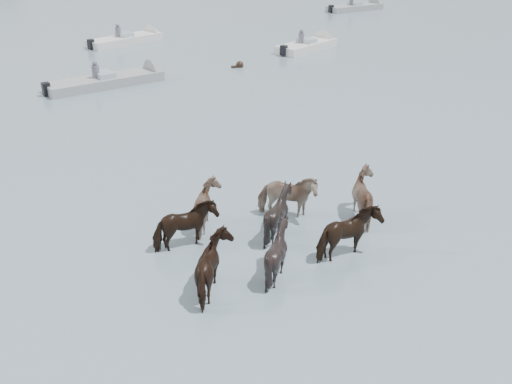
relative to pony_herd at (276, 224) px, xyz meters
name	(u,v)px	position (x,y,z in m)	size (l,w,h in m)	color
ground	(373,264)	(1.73, -1.96, -0.61)	(400.00, 400.00, 0.00)	slate
pony_herd	(276,224)	(0.00, 0.00, 0.00)	(6.85, 4.43, 1.49)	black
swimming_pony	(239,65)	(7.12, 17.81, -0.51)	(0.72, 0.44, 0.44)	black
motorboat_b	(120,79)	(0.22, 17.41, -0.38)	(6.58, 2.59, 1.92)	gray
motorboat_c	(135,38)	(3.69, 27.22, -0.38)	(5.79, 3.40, 1.92)	silver
motorboat_d	(313,44)	(13.51, 20.23, -0.38)	(5.26, 3.37, 1.92)	silver
motorboat_e	(362,7)	(25.61, 31.82, -0.38)	(5.98, 2.07, 1.92)	gray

